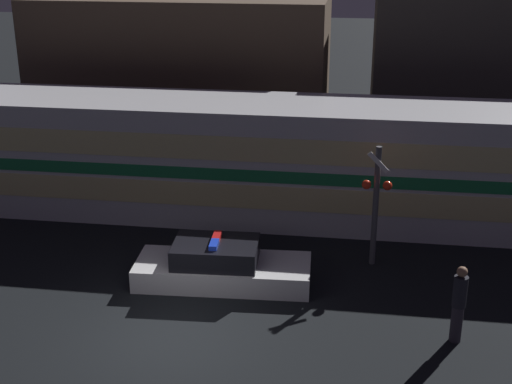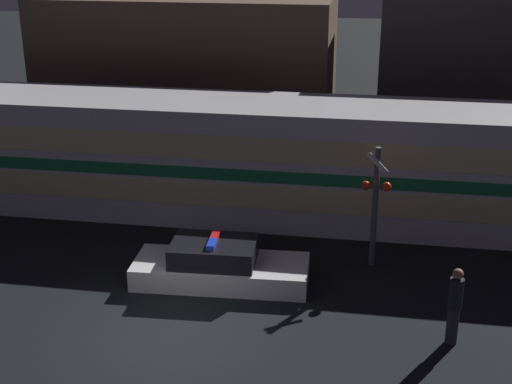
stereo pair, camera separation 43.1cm
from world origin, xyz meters
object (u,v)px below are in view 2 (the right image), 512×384
(pedestrian, at_px, (454,306))
(crossing_signal_near, at_px, (375,201))
(police_car, at_px, (219,266))
(train, at_px, (285,161))

(pedestrian, xyz_separation_m, crossing_signal_near, (-1.81, 3.63, 0.93))
(police_car, distance_m, crossing_signal_near, 4.46)
(police_car, height_order, pedestrian, pedestrian)
(train, xyz_separation_m, pedestrian, (4.63, -6.77, -0.89))
(police_car, relative_size, pedestrian, 2.50)
(train, relative_size, pedestrian, 12.18)
(train, bearing_deg, police_car, -102.64)
(train, height_order, crossing_signal_near, train)
(police_car, bearing_deg, crossing_signal_near, 19.97)
(police_car, bearing_deg, train, 74.47)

